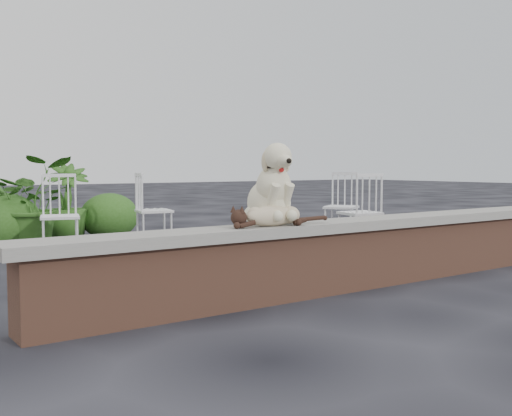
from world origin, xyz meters
TOP-DOWN VIEW (x-y plane):
  - ground at (0.00, 0.00)m, footprint 60.00×60.00m
  - brick_wall at (0.00, 0.00)m, footprint 6.00×0.30m
  - capstone at (0.00, 0.00)m, footprint 6.20×0.40m
  - dog at (-1.08, 0.10)m, footprint 0.48×0.60m
  - cat at (-1.16, -0.05)m, footprint 1.05×0.38m
  - chair_e at (-0.45, 3.43)m, footprint 0.67×0.67m
  - chair_c at (1.45, 1.63)m, footprint 0.65×0.65m
  - chair_d at (2.00, 2.54)m, footprint 0.77×0.77m
  - chair_b at (-1.73, 3.21)m, footprint 0.70×0.70m
  - potted_plant_a at (-1.85, 3.91)m, footprint 1.14×1.02m
  - potted_plant_b at (-1.15, 4.75)m, footprint 0.65×0.65m

SIDE VIEW (x-z plane):
  - ground at x=0.00m, z-range 0.00..0.00m
  - brick_wall at x=0.00m, z-range 0.00..0.50m
  - chair_e at x=-0.45m, z-range 0.00..0.94m
  - chair_c at x=1.45m, z-range 0.00..0.94m
  - chair_d at x=2.00m, z-range 0.00..0.94m
  - chair_b at x=-1.73m, z-range 0.00..0.94m
  - potted_plant_b at x=-1.15m, z-range 0.00..1.07m
  - capstone at x=0.00m, z-range 0.50..0.58m
  - potted_plant_a at x=-1.85m, z-range 0.00..1.15m
  - cat at x=-1.16m, z-range 0.58..0.75m
  - dog at x=-1.08m, z-range 0.58..1.21m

